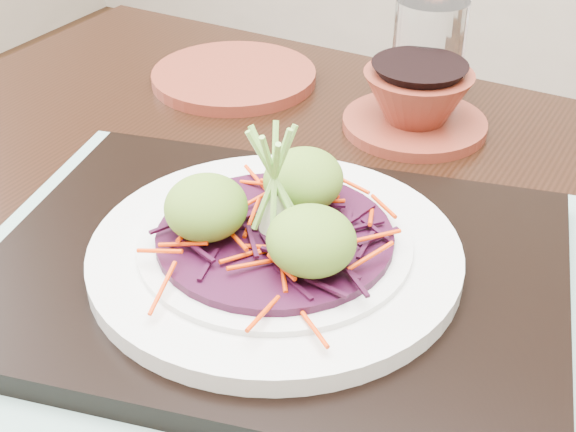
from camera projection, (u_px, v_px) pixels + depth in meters
The scene contains 11 objects.
dining_table at pixel (355, 329), 0.72m from camera, with size 1.14×0.76×0.71m.
placemat at pixel (275, 284), 0.62m from camera, with size 0.50×0.39×0.00m, color #80A69D.
serving_tray at pixel (275, 272), 0.62m from camera, with size 0.43×0.32×0.02m, color black.
white_plate at pixel (275, 252), 0.61m from camera, with size 0.28×0.28×0.02m.
cabbage_bed at pixel (275, 236), 0.60m from camera, with size 0.18×0.18×0.01m, color #330A21.
carrot_julienne at pixel (275, 227), 0.59m from camera, with size 0.22×0.22×0.01m, color #E73504, non-canonical shape.
guacamole_scoops at pixel (274, 209), 0.58m from camera, with size 0.15×0.14×0.05m.
scallion_garnish at pixel (274, 183), 0.57m from camera, with size 0.06×0.06×0.10m, color #7CBA4A, non-canonical shape.
terracotta_side_plate at pixel (234, 76), 0.94m from camera, with size 0.19×0.19×0.01m, color maroon.
water_glass at pixel (428, 50), 0.88m from camera, with size 0.08×0.08×0.11m, color white.
terracotta_bowl_set at pixel (416, 104), 0.83m from camera, with size 0.16×0.16×0.06m.
Camera 1 is at (0.23, -0.47, 1.10)m, focal length 50.00 mm.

